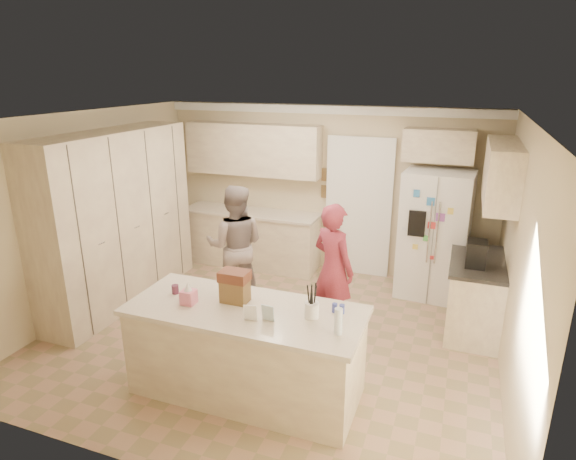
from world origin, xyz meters
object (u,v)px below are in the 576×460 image
(coffee_maker, at_px, (476,254))
(tissue_box, at_px, (189,297))
(island_base, at_px, (246,353))
(teen_girl, at_px, (333,269))
(utensil_crock, at_px, (312,310))
(dollhouse_body, at_px, (235,291))
(teen_boy, at_px, (235,246))
(refrigerator, at_px, (434,235))

(coffee_maker, distance_m, tissue_box, 3.28)
(island_base, distance_m, teen_girl, 1.60)
(utensil_crock, relative_size, dollhouse_body, 0.58)
(tissue_box, distance_m, teen_boy, 1.92)
(island_base, xyz_separation_m, utensil_crock, (0.65, 0.05, 0.56))
(tissue_box, relative_size, dollhouse_body, 0.54)
(island_base, height_order, tissue_box, tissue_box)
(tissue_box, xyz_separation_m, teen_boy, (-0.43, 1.86, -0.16))
(tissue_box, xyz_separation_m, teen_girl, (1.02, 1.59, -0.18))
(island_base, xyz_separation_m, teen_boy, (-0.98, 1.76, 0.39))
(refrigerator, bearing_deg, island_base, -112.75)
(island_base, distance_m, tissue_box, 0.79)
(refrigerator, distance_m, dollhouse_body, 3.30)
(refrigerator, bearing_deg, teen_boy, -150.10)
(island_base, relative_size, tissue_box, 15.71)
(coffee_maker, relative_size, dollhouse_body, 1.15)
(tissue_box, bearing_deg, refrigerator, 55.77)
(island_base, height_order, utensil_crock, utensil_crock)
(refrigerator, xyz_separation_m, teen_girl, (-1.06, -1.46, -0.09))
(coffee_maker, bearing_deg, utensil_crock, -127.12)
(refrigerator, bearing_deg, tissue_box, -119.65)
(dollhouse_body, height_order, teen_boy, teen_boy)
(refrigerator, xyz_separation_m, island_base, (-1.52, -2.95, -0.46))
(coffee_maker, height_order, tissue_box, coffee_maker)
(tissue_box, relative_size, teen_boy, 0.08)
(tissue_box, relative_size, teen_girl, 0.09)
(island_base, bearing_deg, dollhouse_body, 146.31)
(teen_boy, xyz_separation_m, teen_girl, (1.44, -0.28, -0.02))
(refrigerator, xyz_separation_m, coffee_maker, (0.53, -1.05, 0.17))
(island_base, relative_size, utensil_crock, 14.67)
(utensil_crock, relative_size, teen_girl, 0.09)
(teen_girl, bearing_deg, coffee_maker, -137.56)
(coffee_maker, height_order, utensil_crock, coffee_maker)
(refrigerator, distance_m, teen_boy, 2.76)
(teen_girl, bearing_deg, island_base, 100.49)
(tissue_box, bearing_deg, teen_girl, 57.40)
(dollhouse_body, bearing_deg, utensil_crock, -3.58)
(coffee_maker, bearing_deg, teen_boy, -177.44)
(dollhouse_body, bearing_deg, teen_boy, 116.37)
(teen_boy, bearing_deg, tissue_box, 85.21)
(teen_boy, distance_m, teen_girl, 1.47)
(teen_boy, bearing_deg, refrigerator, -172.32)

